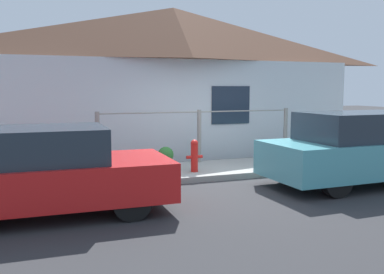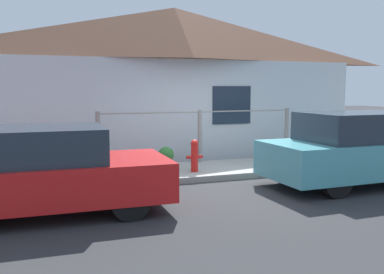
{
  "view_description": "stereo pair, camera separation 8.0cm",
  "coord_description": "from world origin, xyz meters",
  "px_view_note": "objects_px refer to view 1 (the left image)",
  "views": [
    {
      "loc": [
        -3.73,
        -7.83,
        1.89
      ],
      "look_at": [
        -0.68,
        0.3,
        0.9
      ],
      "focal_mm": 40.0,
      "sensor_mm": 36.0,
      "label": 1
    },
    {
      "loc": [
        -3.66,
        -7.86,
        1.89
      ],
      "look_at": [
        -0.68,
        0.3,
        0.9
      ],
      "focal_mm": 40.0,
      "sensor_mm": 36.0,
      "label": 2
    }
  ],
  "objects_px": {
    "car_left": "(43,172)",
    "fire_hydrant": "(194,155)",
    "car_right": "(366,149)",
    "potted_plant_near_hydrant": "(166,157)"
  },
  "relations": [
    {
      "from": "car_right",
      "to": "fire_hydrant",
      "type": "distance_m",
      "value": 3.45
    },
    {
      "from": "potted_plant_near_hydrant",
      "to": "car_right",
      "type": "bearing_deg",
      "value": -33.86
    },
    {
      "from": "car_left",
      "to": "car_right",
      "type": "xyz_separation_m",
      "value": [
        6.05,
        -0.0,
        0.05
      ]
    },
    {
      "from": "car_left",
      "to": "car_right",
      "type": "distance_m",
      "value": 6.05
    },
    {
      "from": "fire_hydrant",
      "to": "potted_plant_near_hydrant",
      "type": "relative_size",
      "value": 1.43
    },
    {
      "from": "car_left",
      "to": "fire_hydrant",
      "type": "distance_m",
      "value": 3.53
    },
    {
      "from": "car_left",
      "to": "potted_plant_near_hydrant",
      "type": "relative_size",
      "value": 7.76
    },
    {
      "from": "car_left",
      "to": "fire_hydrant",
      "type": "xyz_separation_m",
      "value": [
        3.08,
        1.73,
        -0.17
      ]
    },
    {
      "from": "car_left",
      "to": "fire_hydrant",
      "type": "height_order",
      "value": "car_left"
    },
    {
      "from": "car_right",
      "to": "potted_plant_near_hydrant",
      "type": "xyz_separation_m",
      "value": [
        -3.43,
        2.3,
        -0.32
      ]
    }
  ]
}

